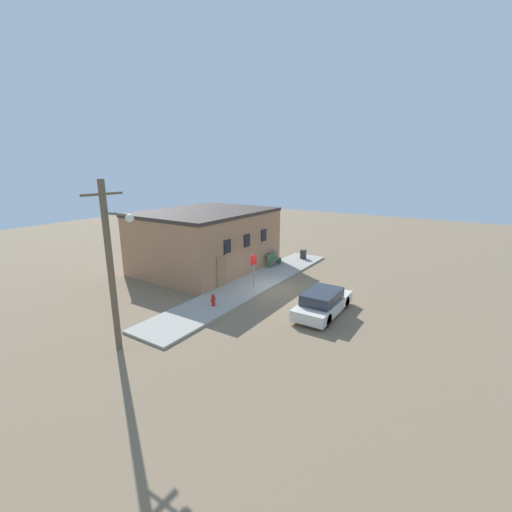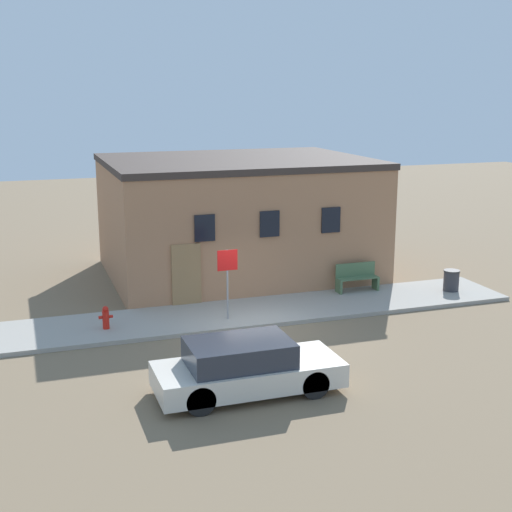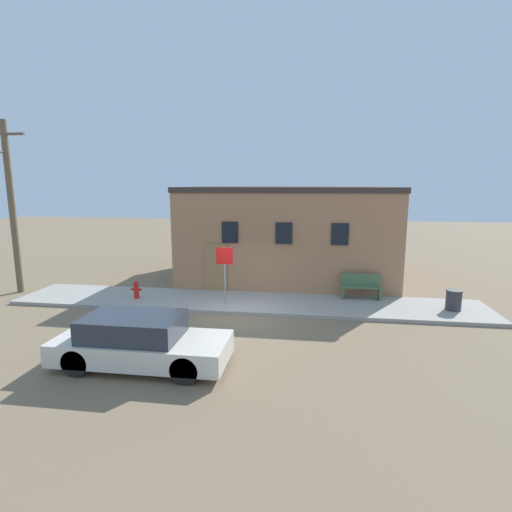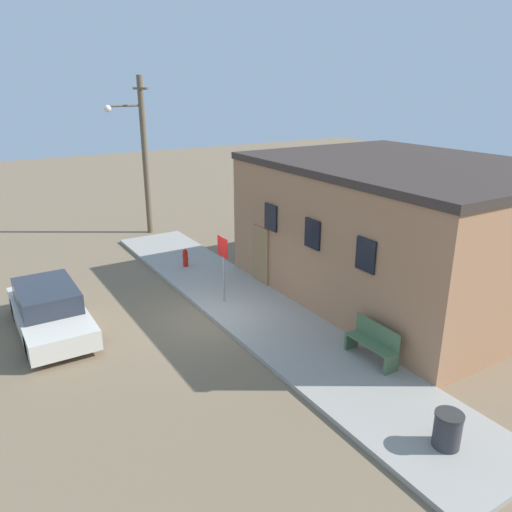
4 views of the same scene
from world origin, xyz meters
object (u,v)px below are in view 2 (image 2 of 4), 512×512
at_px(stop_sign, 227,271).
at_px(trash_bin, 451,280).
at_px(parked_car, 245,368).
at_px(bench, 357,278).
at_px(fire_hydrant, 106,317).

height_order(stop_sign, trash_bin, stop_sign).
relative_size(stop_sign, parked_car, 0.49).
bearing_deg(stop_sign, trash_bin, 3.25).
distance_m(stop_sign, parked_car, 5.45).
bearing_deg(bench, fire_hydrant, -171.91).
xyz_separation_m(trash_bin, parked_car, (-9.62, -5.72, 0.14)).
bearing_deg(stop_sign, parked_car, -102.06).
distance_m(bench, trash_bin, 3.39).
xyz_separation_m(bench, parked_car, (-6.41, -6.81, 0.04)).
distance_m(trash_bin, parked_car, 11.19).
height_order(fire_hydrant, parked_car, parked_car).
bearing_deg(bench, parked_car, -133.26).
bearing_deg(bench, trash_bin, -18.71).
xyz_separation_m(fire_hydrant, bench, (9.05, 1.29, 0.13)).
bearing_deg(parked_car, stop_sign, 77.94).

